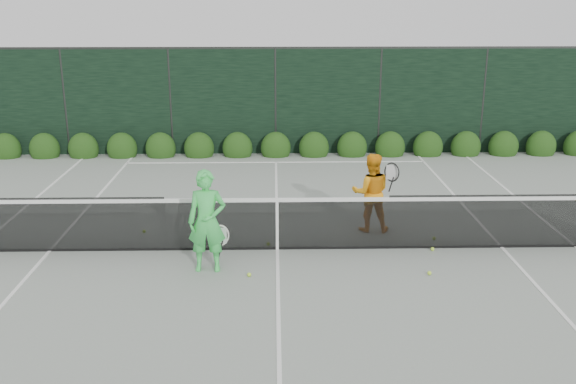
{
  "coord_description": "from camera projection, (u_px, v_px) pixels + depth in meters",
  "views": [
    {
      "loc": [
        -0.05,
        -10.84,
        4.4
      ],
      "look_at": [
        0.2,
        0.3,
        1.0
      ],
      "focal_mm": 40.0,
      "sensor_mm": 36.0,
      "label": 1
    }
  ],
  "objects": [
    {
      "name": "ground",
      "position": [
        277.0,
        249.0,
        11.66
      ],
      "size": [
        80.0,
        80.0,
        0.0
      ],
      "primitive_type": "plane",
      "color": "gray",
      "rests_on": "ground"
    },
    {
      "name": "tennis_net",
      "position": [
        276.0,
        222.0,
        11.5
      ],
      "size": [
        12.9,
        0.1,
        1.07
      ],
      "color": "black",
      "rests_on": "ground"
    },
    {
      "name": "player_woman",
      "position": [
        207.0,
        221.0,
        10.55
      ],
      "size": [
        0.67,
        0.41,
        1.72
      ],
      "rotation": [
        0.0,
        0.0,
        -0.0
      ],
      "color": "#40DB5A",
      "rests_on": "ground"
    },
    {
      "name": "player_man",
      "position": [
        371.0,
        193.0,
        12.39
      ],
      "size": [
        0.88,
        0.63,
        1.55
      ],
      "rotation": [
        0.0,
        0.0,
        3.08
      ],
      "color": "#FFA215",
      "rests_on": "ground"
    },
    {
      "name": "court_lines",
      "position": [
        277.0,
        249.0,
        11.65
      ],
      "size": [
        11.03,
        23.83,
        0.01
      ],
      "color": "white",
      "rests_on": "ground"
    },
    {
      "name": "windscreen_fence",
      "position": [
        278.0,
        221.0,
        8.62
      ],
      "size": [
        32.0,
        21.07,
        3.06
      ],
      "color": "black",
      "rests_on": "ground"
    },
    {
      "name": "hedge_row",
      "position": [
        276.0,
        148.0,
        18.42
      ],
      "size": [
        31.66,
        0.65,
        0.94
      ],
      "color": "#16390F",
      "rests_on": "ground"
    },
    {
      "name": "tennis_balls",
      "position": [
        324.0,
        251.0,
        11.51
      ],
      "size": [
        5.62,
        2.15,
        0.07
      ],
      "color": "#C1F636",
      "rests_on": "ground"
    }
  ]
}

